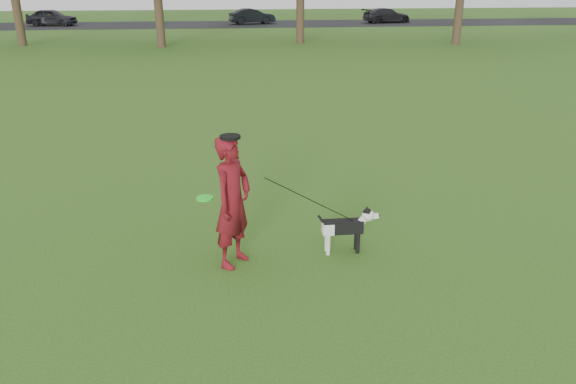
{
  "coord_description": "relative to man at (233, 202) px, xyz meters",
  "views": [
    {
      "loc": [
        -0.4,
        -7.52,
        3.9
      ],
      "look_at": [
        0.41,
        -0.04,
        0.95
      ],
      "focal_mm": 35.0,
      "sensor_mm": 36.0,
      "label": 1
    }
  ],
  "objects": [
    {
      "name": "road",
      "position": [
        0.39,
        40.32,
        -0.93
      ],
      "size": [
        120.0,
        7.0,
        0.02
      ],
      "primitive_type": "cube",
      "color": "black",
      "rests_on": "ground"
    },
    {
      "name": "man_held_items",
      "position": [
        1.1,
        0.05,
        -0.04
      ],
      "size": [
        2.3,
        0.35,
        1.42
      ],
      "color": "#20FE21",
      "rests_on": "ground"
    },
    {
      "name": "car_mid",
      "position": [
        2.21,
        40.32,
        -0.32
      ],
      "size": [
        3.84,
        2.08,
        1.2
      ],
      "primitive_type": "imported",
      "rotation": [
        0.0,
        0.0,
        1.8
      ],
      "color": "black",
      "rests_on": "road"
    },
    {
      "name": "dog",
      "position": [
        1.67,
        0.16,
        -0.51
      ],
      "size": [
        0.93,
        0.19,
        0.71
      ],
      "color": "black",
      "rests_on": "ground"
    },
    {
      "name": "man",
      "position": [
        0.0,
        0.0,
        0.0
      ],
      "size": [
        0.76,
        0.82,
        1.89
      ],
      "primitive_type": "imported",
      "rotation": [
        0.0,
        0.0,
        0.98
      ],
      "color": "#560C13",
      "rests_on": "ground"
    },
    {
      "name": "car_right",
      "position": [
        13.39,
        40.32,
        -0.34
      ],
      "size": [
        4.26,
        2.41,
        1.16
      ],
      "primitive_type": "imported",
      "rotation": [
        0.0,
        0.0,
        1.78
      ],
      "color": "black",
      "rests_on": "road"
    },
    {
      "name": "car_left",
      "position": [
        -13.46,
        40.32,
        -0.28
      ],
      "size": [
        3.94,
        2.03,
        1.28
      ],
      "primitive_type": "imported",
      "rotation": [
        0.0,
        0.0,
        1.43
      ],
      "color": "black",
      "rests_on": "road"
    },
    {
      "name": "ground",
      "position": [
        0.39,
        0.32,
        -0.94
      ],
      "size": [
        120.0,
        120.0,
        0.0
      ],
      "primitive_type": "plane",
      "color": "#285116",
      "rests_on": "ground"
    }
  ]
}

